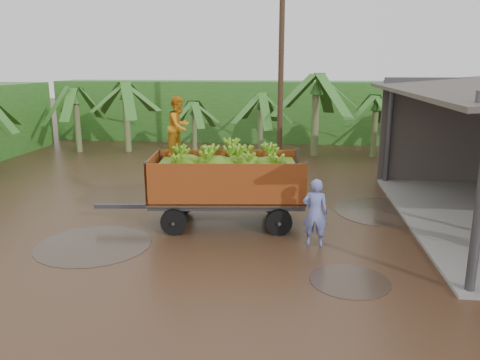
# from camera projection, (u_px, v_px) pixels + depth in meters

# --- Properties ---
(ground) EXTENTS (100.00, 100.00, 0.00)m
(ground) POSITION_uv_depth(u_px,v_px,m) (236.00, 224.00, 13.80)
(ground) COLOR black
(ground) RESTS_ON ground
(hedge_north) EXTENTS (22.00, 3.00, 3.60)m
(hedge_north) POSITION_uv_depth(u_px,v_px,m) (236.00, 111.00, 29.02)
(hedge_north) COLOR #2D661E
(hedge_north) RESTS_ON ground
(banana_trailer) EXTENTS (6.17, 2.60, 3.73)m
(banana_trailer) POSITION_uv_depth(u_px,v_px,m) (226.00, 179.00, 13.53)
(banana_trailer) COLOR #BB4F1A
(banana_trailer) RESTS_ON ground
(man_blue) EXTENTS (0.68, 0.47, 1.78)m
(man_blue) POSITION_uv_depth(u_px,v_px,m) (315.00, 213.00, 11.98)
(man_blue) COLOR #6872BD
(man_blue) RESTS_ON ground
(utility_pole) EXTENTS (1.20, 0.24, 8.70)m
(utility_pole) POSITION_uv_depth(u_px,v_px,m) (281.00, 69.00, 20.39)
(utility_pole) COLOR #47301E
(utility_pole) RESTS_ON ground
(banana_plants) EXTENTS (24.65, 20.31, 4.24)m
(banana_plants) POSITION_uv_depth(u_px,v_px,m) (148.00, 129.00, 20.58)
(banana_plants) COLOR #2D661E
(banana_plants) RESTS_ON ground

